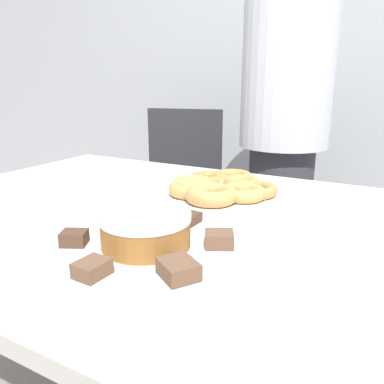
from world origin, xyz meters
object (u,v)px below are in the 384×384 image
Objects in this scene: person_standing at (283,135)px; plate_donuts at (223,194)px; office_chair_left at (177,205)px; frosted_cake at (146,230)px; plate_cake at (147,248)px; napkin at (108,186)px.

plate_donuts is at bearing -86.73° from person_standing.
frosted_cake is at bearing -74.38° from office_chair_left.
plate_cake is at bearing -87.16° from plate_donuts.
plate_cake is 3.21× the size of napkin.
plate_donuts is 0.38m from frosted_cake.
napkin is at bearing 139.04° from plate_cake.
frosted_cake is at bearing -40.96° from napkin.
person_standing is 4.53× the size of plate_donuts.
office_chair_left is 1.25m from frosted_cake.
office_chair_left is at bearing 118.17° from frosted_cake.
person_standing is at bearing 93.12° from frosted_cake.
person_standing is 0.76m from plate_donuts.
plate_donuts is 3.08× the size of napkin.
plate_cake is 0.38m from plate_donuts.
office_chair_left is at bearing 128.97° from plate_donuts.
plate_donuts is at bearing 92.84° from plate_cake.
person_standing reaches higher than office_chair_left.
plate_cake is 1.04× the size of plate_donuts.
office_chair_left reaches higher than plate_donuts.
plate_cake is at bearing -40.96° from napkin.
office_chair_left reaches higher than napkin.
office_chair_left is 1.24m from plate_cake.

